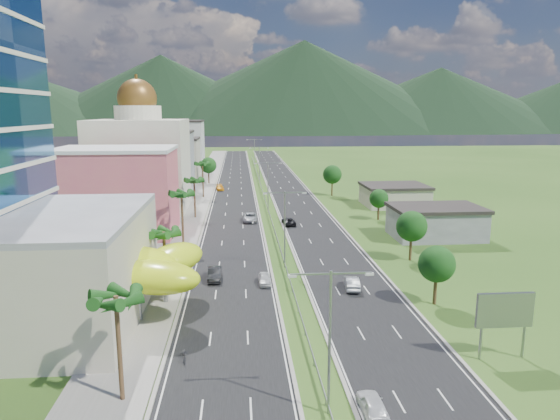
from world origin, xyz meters
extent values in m
plane|color=#2D5119|center=(0.00, 0.00, 0.00)|extent=(500.00, 500.00, 0.00)
cube|color=black|center=(-7.50, 90.00, 0.02)|extent=(11.00, 260.00, 0.04)
cube|color=black|center=(7.50, 90.00, 0.02)|extent=(11.00, 260.00, 0.04)
cube|color=gray|center=(-17.00, 90.00, 0.06)|extent=(7.00, 260.00, 0.12)
cube|color=gray|center=(0.00, 72.00, 0.62)|extent=(0.08, 216.00, 0.28)
cube|color=gray|center=(0.00, 174.00, 0.35)|extent=(0.10, 0.12, 0.70)
cylinder|color=gray|center=(0.00, -25.00, 5.50)|extent=(0.20, 0.20, 11.00)
cube|color=gray|center=(-1.44, -25.00, 10.80)|extent=(2.88, 0.12, 0.12)
cube|color=gray|center=(1.44, -25.00, 10.80)|extent=(2.88, 0.12, 0.12)
cube|color=silver|center=(-2.72, -25.00, 10.70)|extent=(0.60, 0.25, 0.18)
cube|color=silver|center=(2.72, -25.00, 10.70)|extent=(0.60, 0.25, 0.18)
cylinder|color=gray|center=(0.00, 10.00, 5.50)|extent=(0.20, 0.20, 11.00)
cube|color=gray|center=(-1.44, 10.00, 10.80)|extent=(2.88, 0.12, 0.12)
cube|color=gray|center=(1.44, 10.00, 10.80)|extent=(2.88, 0.12, 0.12)
cube|color=silver|center=(-2.72, 10.00, 10.70)|extent=(0.60, 0.25, 0.18)
cube|color=silver|center=(2.72, 10.00, 10.70)|extent=(0.60, 0.25, 0.18)
cylinder|color=gray|center=(0.00, 50.00, 5.50)|extent=(0.20, 0.20, 11.00)
cube|color=gray|center=(-1.44, 50.00, 10.80)|extent=(2.88, 0.12, 0.12)
cube|color=gray|center=(1.44, 50.00, 10.80)|extent=(2.88, 0.12, 0.12)
cube|color=silver|center=(-2.72, 50.00, 10.70)|extent=(0.60, 0.25, 0.18)
cube|color=silver|center=(2.72, 50.00, 10.70)|extent=(0.60, 0.25, 0.18)
cylinder|color=gray|center=(0.00, 95.00, 5.50)|extent=(0.20, 0.20, 11.00)
cube|color=gray|center=(-1.44, 95.00, 10.80)|extent=(2.88, 0.12, 0.12)
cube|color=gray|center=(1.44, 95.00, 10.80)|extent=(2.88, 0.12, 0.12)
cube|color=silver|center=(-2.72, 95.00, 10.70)|extent=(0.60, 0.25, 0.18)
cube|color=silver|center=(2.72, 95.00, 10.70)|extent=(0.60, 0.25, 0.18)
cylinder|color=gray|center=(0.00, 140.00, 5.50)|extent=(0.20, 0.20, 11.00)
cube|color=gray|center=(-1.44, 140.00, 10.80)|extent=(2.88, 0.12, 0.12)
cube|color=gray|center=(1.44, 140.00, 10.80)|extent=(2.88, 0.12, 0.12)
cube|color=silver|center=(-2.72, 140.00, 10.70)|extent=(0.60, 0.25, 0.18)
cube|color=silver|center=(2.72, 140.00, 10.70)|extent=(0.60, 0.25, 0.18)
cylinder|color=gray|center=(-24.00, -2.00, 2.00)|extent=(0.50, 0.50, 4.00)
cylinder|color=gray|center=(-17.00, -7.00, 2.00)|extent=(0.50, 0.50, 4.00)
cylinder|color=gray|center=(-21.00, -10.00, 2.00)|extent=(0.50, 0.50, 4.00)
cylinder|color=gray|center=(-15.00, -2.00, 2.00)|extent=(0.50, 0.50, 4.00)
cube|color=#D1556B|center=(-28.00, 32.00, 7.50)|extent=(20.00, 15.00, 15.00)
cube|color=beige|center=(-28.00, 55.00, 10.00)|extent=(20.00, 20.00, 20.00)
cylinder|color=beige|center=(-28.00, 55.00, 21.50)|extent=(10.00, 10.00, 3.00)
sphere|color=brown|center=(-28.00, 55.00, 24.50)|extent=(8.40, 8.40, 8.40)
cube|color=gray|center=(-27.00, 80.00, 8.00)|extent=(16.00, 15.00, 16.00)
cube|color=#B5AD95|center=(-27.00, 102.00, 6.50)|extent=(16.00, 15.00, 13.00)
cube|color=silver|center=(-27.00, 125.00, 9.00)|extent=(16.00, 15.00, 18.00)
cylinder|color=gray|center=(15.00, -18.00, 1.60)|extent=(0.24, 0.24, 3.20)
cylinder|color=gray|center=(19.00, -18.00, 1.60)|extent=(0.24, 0.24, 3.20)
cube|color=#D85919|center=(17.00, -18.00, 4.60)|extent=(5.20, 0.35, 3.20)
cube|color=gray|center=(28.00, 25.00, 2.50)|extent=(15.00, 10.00, 5.00)
cube|color=#B5AD95|center=(30.00, 55.00, 2.20)|extent=(14.00, 12.00, 4.40)
cylinder|color=#47301C|center=(-15.50, -22.00, 4.25)|extent=(0.36, 0.36, 8.50)
cylinder|color=#47301C|center=(-15.50, 2.00, 3.75)|extent=(0.36, 0.36, 7.50)
cylinder|color=#47301C|center=(-15.50, 22.00, 4.50)|extent=(0.36, 0.36, 9.00)
cylinder|color=#47301C|center=(-15.50, 45.00, 4.00)|extent=(0.36, 0.36, 8.00)
cylinder|color=#47301C|center=(-15.50, 70.00, 4.40)|extent=(0.36, 0.36, 8.80)
cylinder|color=#47301C|center=(-15.50, 95.00, 2.45)|extent=(0.40, 0.40, 4.90)
sphere|color=#194A17|center=(-15.50, 95.00, 5.60)|extent=(4.90, 4.90, 4.90)
cylinder|color=#47301C|center=(16.00, -5.00, 2.10)|extent=(0.40, 0.40, 4.20)
sphere|color=#194A17|center=(16.00, -5.00, 4.80)|extent=(4.20, 4.20, 4.20)
cylinder|color=#47301C|center=(19.00, 12.00, 2.27)|extent=(0.40, 0.40, 4.55)
sphere|color=#194A17|center=(19.00, 12.00, 5.20)|extent=(4.55, 4.55, 4.55)
cylinder|color=#47301C|center=(22.00, 40.00, 1.92)|extent=(0.40, 0.40, 3.85)
sphere|color=#194A17|center=(22.00, 40.00, 4.40)|extent=(3.85, 3.85, 3.85)
cylinder|color=#47301C|center=(18.00, 70.00, 2.45)|extent=(0.40, 0.40, 4.90)
sphere|color=#194A17|center=(18.00, 70.00, 5.60)|extent=(4.90, 4.90, 4.90)
imported|color=silver|center=(-3.20, 3.36, 0.71)|extent=(1.60, 3.94, 1.34)
imported|color=black|center=(-9.69, 5.51, 0.84)|extent=(1.76, 4.89, 1.61)
imported|color=#A2A5AA|center=(-4.24, 40.50, 0.86)|extent=(2.91, 5.98, 1.64)
imported|color=gold|center=(-11.67, 81.42, 0.76)|extent=(2.60, 5.16, 1.44)
imported|color=white|center=(3.20, -25.47, 0.78)|extent=(1.79, 4.36, 1.48)
imported|color=#9B9EA2|center=(7.57, 0.62, 0.82)|extent=(2.17, 4.87, 1.55)
imported|color=black|center=(3.24, 36.81, 0.72)|extent=(2.64, 5.08, 1.37)
imported|color=black|center=(-11.41, -16.09, 0.68)|extent=(0.76, 2.05, 1.28)
camera|label=1|loc=(-6.27, -57.71, 21.92)|focal=32.00mm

